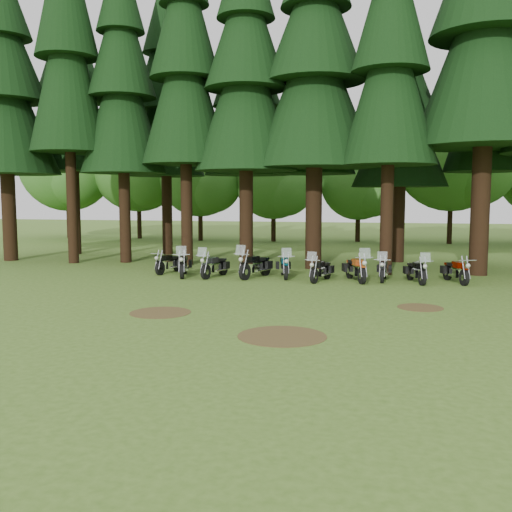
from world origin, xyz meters
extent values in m
plane|color=#40651E|center=(0.00, 0.00, 0.00)|extent=(120.00, 120.00, 0.00)
cylinder|color=black|center=(-16.20, 9.28, 2.76)|extent=(0.73, 0.73, 5.51)
cone|color=black|center=(-16.20, 9.28, 8.04)|extent=(5.49, 5.49, 6.89)
cone|color=black|center=(-16.20, 9.28, 11.29)|extent=(4.39, 4.39, 5.82)
cylinder|color=black|center=(-12.29, 8.98, 3.39)|extent=(0.52, 0.52, 6.77)
cone|color=black|center=(-12.29, 8.98, 9.88)|extent=(3.92, 3.92, 8.47)
cylinder|color=black|center=(-9.78, 9.82, 2.76)|extent=(0.58, 0.58, 5.53)
cone|color=black|center=(-9.78, 9.82, 8.06)|extent=(4.32, 4.32, 6.91)
cone|color=black|center=(-9.78, 9.82, 11.32)|extent=(3.46, 3.46, 5.83)
cylinder|color=black|center=(-6.29, 9.51, 2.99)|extent=(0.58, 0.58, 5.99)
cone|color=black|center=(-6.29, 9.51, 8.73)|extent=(4.32, 4.32, 7.49)
cone|color=black|center=(-6.29, 9.51, 12.27)|extent=(3.45, 3.45, 6.32)
cylinder|color=black|center=(-3.21, 9.40, 2.78)|extent=(0.66, 0.66, 5.57)
cone|color=black|center=(-3.21, 9.40, 8.12)|extent=(4.95, 4.95, 6.96)
cone|color=black|center=(-3.21, 9.40, 11.40)|extent=(3.96, 3.96, 5.87)
cylinder|color=black|center=(0.07, 9.44, 2.85)|extent=(0.77, 0.77, 5.70)
cone|color=black|center=(0.07, 9.44, 8.31)|extent=(5.81, 5.81, 7.12)
cone|color=black|center=(0.07, 9.44, 11.67)|extent=(4.65, 4.65, 6.01)
cylinder|color=black|center=(3.43, 8.02, 2.85)|extent=(0.55, 0.55, 5.71)
cone|color=black|center=(3.43, 8.02, 8.32)|extent=(4.15, 4.15, 7.14)
cylinder|color=black|center=(7.37, 8.76, 3.31)|extent=(0.80, 0.80, 6.62)
cone|color=black|center=(7.37, 8.76, 9.65)|extent=(5.98, 5.98, 8.27)
cylinder|color=black|center=(-14.68, 13.25, 2.93)|extent=(0.67, 0.67, 5.87)
cone|color=black|center=(-14.68, 13.25, 8.55)|extent=(5.00, 5.00, 7.33)
cone|color=black|center=(-14.68, 13.25, 12.02)|extent=(4.00, 4.00, 6.19)
cylinder|color=black|center=(-9.26, 14.35, 2.76)|extent=(0.60, 0.60, 5.53)
cone|color=black|center=(-9.26, 14.35, 8.06)|extent=(4.52, 4.52, 6.91)
cone|color=black|center=(-9.26, 14.35, 11.32)|extent=(3.62, 3.62, 5.83)
cone|color=black|center=(-9.26, 14.35, 13.92)|extent=(2.53, 2.53, 4.61)
cylinder|color=black|center=(-4.38, 14.40, 2.78)|extent=(0.65, 0.65, 5.55)
cone|color=black|center=(-4.38, 14.40, 8.10)|extent=(4.85, 4.85, 6.94)
cone|color=black|center=(-4.38, 14.40, 11.38)|extent=(3.88, 3.88, 5.86)
cone|color=black|center=(-4.38, 14.40, 13.99)|extent=(2.72, 2.72, 4.63)
cylinder|color=black|center=(-0.37, 12.94, 2.76)|extent=(0.58, 0.58, 5.52)
cone|color=black|center=(-0.37, 12.94, 8.05)|extent=(4.35, 4.35, 6.90)
cone|color=black|center=(-0.37, 12.94, 11.31)|extent=(3.48, 3.48, 5.83)
cylinder|color=black|center=(4.04, 13.25, 2.35)|extent=(0.66, 0.66, 4.70)
cone|color=black|center=(4.04, 13.25, 6.85)|extent=(4.94, 4.94, 5.87)
cone|color=black|center=(4.04, 13.25, 9.62)|extent=(3.95, 3.95, 4.96)
cone|color=black|center=(4.04, 13.25, 11.82)|extent=(2.77, 2.77, 3.91)
cylinder|color=black|center=(8.07, 12.86, 2.78)|extent=(0.53, 0.53, 5.56)
cone|color=black|center=(8.07, 12.86, 8.11)|extent=(3.94, 3.94, 6.95)
cone|color=black|center=(8.07, 12.86, 11.40)|extent=(3.15, 3.15, 5.87)
cylinder|color=black|center=(-22.46, 25.50, 1.67)|extent=(0.36, 0.36, 3.33)
sphere|color=#2D681E|center=(-22.46, 25.50, 6.11)|extent=(7.78, 7.78, 7.78)
sphere|color=#2D681E|center=(-21.12, 24.61, 5.33)|extent=(5.55, 5.55, 5.55)
cylinder|color=black|center=(-16.34, 26.00, 1.65)|extent=(0.36, 0.36, 3.29)
sphere|color=#2D681E|center=(-16.34, 26.00, 6.04)|extent=(7.69, 7.69, 7.69)
sphere|color=#2D681E|center=(-15.02, 25.12, 5.27)|extent=(5.49, 5.49, 5.49)
cylinder|color=black|center=(-10.73, 24.98, 1.40)|extent=(0.36, 0.36, 2.80)
sphere|color=#2D681E|center=(-10.73, 24.98, 5.13)|extent=(6.53, 6.53, 6.53)
sphere|color=#2D681E|center=(-9.61, 24.23, 4.48)|extent=(4.67, 4.67, 4.67)
cylinder|color=black|center=(-4.99, 25.31, 1.27)|extent=(0.36, 0.36, 2.55)
sphere|color=#2D681E|center=(-4.99, 25.31, 4.67)|extent=(5.95, 5.95, 5.95)
sphere|color=#2D681E|center=(-3.97, 24.63, 4.08)|extent=(4.25, 4.25, 4.25)
cylinder|color=black|center=(1.32, 26.50, 1.23)|extent=(0.36, 0.36, 2.47)
sphere|color=#2D681E|center=(1.32, 26.50, 4.53)|extent=(5.76, 5.76, 5.76)
sphere|color=#2D681E|center=(2.30, 25.84, 3.95)|extent=(4.12, 4.12, 4.12)
cylinder|color=black|center=(7.92, 25.96, 1.76)|extent=(0.36, 0.36, 3.52)
sphere|color=#2D681E|center=(7.92, 25.96, 6.45)|extent=(8.21, 8.21, 8.21)
sphere|color=#2D681E|center=(9.33, 25.02, 5.63)|extent=(5.87, 5.87, 5.87)
cylinder|color=#4C3D1E|center=(-3.00, -2.00, 0.01)|extent=(1.80, 1.80, 0.01)
cylinder|color=#4C3D1E|center=(4.50, 0.50, 0.01)|extent=(1.40, 1.40, 0.01)
cylinder|color=#4C3D1E|center=(1.00, -4.00, 0.01)|extent=(2.20, 2.20, 0.01)
cylinder|color=black|center=(-6.14, 5.60, 0.30)|extent=(0.25, 0.61, 0.60)
cylinder|color=black|center=(-5.85, 6.97, 0.30)|extent=(0.25, 0.61, 0.60)
cube|color=silver|center=(-5.98, 6.33, 0.38)|extent=(0.38, 0.67, 0.31)
cube|color=black|center=(-6.03, 6.12, 0.71)|extent=(0.37, 0.54, 0.22)
cube|color=black|center=(-5.94, 6.53, 0.67)|extent=(0.37, 0.54, 0.11)
cylinder|color=black|center=(-4.80, 4.72, 0.33)|extent=(0.31, 0.67, 0.65)
cylinder|color=black|center=(-5.21, 6.19, 0.33)|extent=(0.31, 0.67, 0.65)
cube|color=silver|center=(-5.02, 5.50, 0.42)|extent=(0.45, 0.74, 0.34)
cube|color=black|center=(-4.96, 5.28, 0.77)|extent=(0.43, 0.60, 0.24)
cube|color=black|center=(-5.08, 5.72, 0.73)|extent=(0.43, 0.60, 0.12)
cube|color=silver|center=(-4.72, 4.43, 1.21)|extent=(0.43, 0.23, 0.39)
cylinder|color=black|center=(-3.79, 4.78, 0.32)|extent=(0.27, 0.64, 0.63)
cylinder|color=black|center=(-3.46, 6.23, 0.32)|extent=(0.27, 0.64, 0.63)
cube|color=silver|center=(-3.61, 5.55, 0.40)|extent=(0.41, 0.71, 0.33)
cube|color=black|center=(-3.66, 5.34, 0.75)|extent=(0.40, 0.58, 0.23)
cube|color=black|center=(-3.57, 5.77, 0.71)|extent=(0.40, 0.58, 0.11)
cube|color=silver|center=(-3.85, 4.50, 1.17)|extent=(0.42, 0.21, 0.38)
cylinder|color=black|center=(-2.17, 4.94, 0.34)|extent=(0.37, 0.69, 0.68)
cylinder|color=black|center=(-1.63, 6.46, 0.34)|extent=(0.37, 0.69, 0.68)
cube|color=silver|center=(-1.88, 5.75, 0.44)|extent=(0.52, 0.78, 0.35)
cube|color=black|center=(-1.96, 5.52, 0.81)|extent=(0.49, 0.64, 0.25)
cube|color=black|center=(-1.80, 5.97, 0.77)|extent=(0.49, 0.64, 0.12)
cube|color=silver|center=(-2.27, 4.65, 1.26)|extent=(0.45, 0.27, 0.41)
cylinder|color=black|center=(-0.54, 5.34, 0.31)|extent=(0.29, 0.64, 0.63)
cylinder|color=black|center=(-0.92, 6.76, 0.31)|extent=(0.29, 0.64, 0.63)
cube|color=silver|center=(-0.74, 6.10, 0.40)|extent=(0.43, 0.71, 0.32)
cube|color=#064A65|center=(-0.68, 5.89, 0.74)|extent=(0.41, 0.58, 0.23)
cube|color=black|center=(-0.80, 6.31, 0.70)|extent=(0.41, 0.58, 0.11)
cube|color=silver|center=(-0.47, 5.06, 1.16)|extent=(0.42, 0.22, 0.38)
cylinder|color=black|center=(0.71, 4.65, 0.30)|extent=(0.28, 0.61, 0.60)
cylinder|color=black|center=(1.09, 6.01, 0.30)|extent=(0.28, 0.61, 0.60)
cube|color=silver|center=(0.91, 5.37, 0.38)|extent=(0.41, 0.68, 0.31)
cube|color=black|center=(0.86, 5.17, 0.71)|extent=(0.39, 0.55, 0.22)
cube|color=black|center=(0.97, 5.57, 0.67)|extent=(0.39, 0.55, 0.11)
cube|color=silver|center=(0.64, 4.39, 1.11)|extent=(0.40, 0.21, 0.36)
cylinder|color=black|center=(2.55, 4.92, 0.34)|extent=(0.37, 0.68, 0.67)
cylinder|color=black|center=(1.98, 6.39, 0.34)|extent=(0.37, 0.68, 0.67)
cube|color=silver|center=(2.24, 5.70, 0.43)|extent=(0.52, 0.77, 0.35)
cube|color=#C64C1B|center=(2.33, 5.48, 0.79)|extent=(0.49, 0.63, 0.24)
cube|color=black|center=(2.16, 5.92, 0.75)|extent=(0.49, 0.63, 0.12)
cube|color=silver|center=(2.65, 4.63, 1.24)|extent=(0.45, 0.27, 0.40)
cylinder|color=black|center=(3.32, 5.36, 0.30)|extent=(0.16, 0.60, 0.60)
cylinder|color=black|center=(3.40, 6.76, 0.30)|extent=(0.16, 0.60, 0.60)
cube|color=silver|center=(3.36, 6.10, 0.38)|extent=(0.29, 0.65, 0.31)
cube|color=black|center=(3.35, 5.90, 0.71)|extent=(0.30, 0.51, 0.22)
cube|color=black|center=(3.37, 6.31, 0.67)|extent=(0.30, 0.51, 0.11)
cube|color=silver|center=(3.30, 5.09, 1.10)|extent=(0.39, 0.13, 0.36)
cylinder|color=black|center=(4.82, 5.09, 0.30)|extent=(0.29, 0.62, 0.61)
cylinder|color=black|center=(4.42, 6.45, 0.30)|extent=(0.29, 0.62, 0.61)
cube|color=silver|center=(4.61, 5.82, 0.39)|extent=(0.43, 0.69, 0.31)
cube|color=black|center=(4.67, 5.61, 0.72)|extent=(0.41, 0.56, 0.22)
cube|color=black|center=(4.55, 6.02, 0.68)|extent=(0.41, 0.56, 0.11)
cube|color=silver|center=(4.90, 4.83, 1.12)|extent=(0.40, 0.22, 0.36)
cylinder|color=black|center=(6.38, 5.38, 0.32)|extent=(0.33, 0.64, 0.63)
cylinder|color=black|center=(5.91, 6.78, 0.32)|extent=(0.33, 0.64, 0.63)
cube|color=silver|center=(6.13, 6.13, 0.40)|extent=(0.47, 0.72, 0.32)
cube|color=#610A00|center=(6.20, 5.92, 0.74)|extent=(0.44, 0.59, 0.23)
cube|color=black|center=(6.06, 6.34, 0.71)|extent=(0.44, 0.59, 0.11)
camera|label=1|loc=(3.42, -17.44, 3.39)|focal=40.00mm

